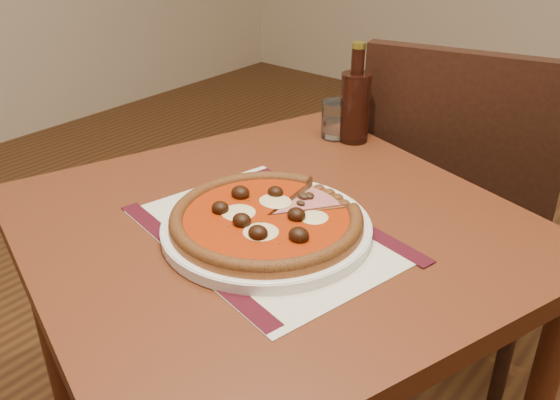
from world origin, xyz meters
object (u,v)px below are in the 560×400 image
object	(u,v)px
water_glass	(337,119)
pizza	(266,218)
chair_far	(457,201)
bottle	(355,104)
table	(273,268)
plate	(267,228)

from	to	relation	value
water_glass	pizza	bearing A→B (deg)	-69.88
chair_far	bottle	xyz separation A→B (m)	(-0.16, -0.25, 0.29)
chair_far	bottle	distance (m)	0.42
table	bottle	bearing A→B (deg)	103.19
pizza	bottle	size ratio (longest dim) A/B	1.44
water_glass	chair_far	bearing A→B (deg)	51.75
pizza	water_glass	world-z (taller)	water_glass
pizza	water_glass	distance (m)	0.45
chair_far	bottle	size ratio (longest dim) A/B	4.33
table	water_glass	distance (m)	0.43
bottle	plate	bearing A→B (deg)	-75.24
chair_far	plate	size ratio (longest dim) A/B	2.76
plate	table	bearing A→B (deg)	118.07
plate	pizza	size ratio (longest dim) A/B	1.09
bottle	table	bearing A→B (deg)	-76.81
bottle	chair_far	bearing A→B (deg)	57.22
water_glass	bottle	xyz separation A→B (m)	(0.04, 0.01, 0.04)
water_glass	bottle	distance (m)	0.06
table	pizza	xyz separation A→B (m)	(0.02, -0.04, 0.13)
water_glass	bottle	bearing A→B (deg)	9.34
pizza	bottle	xyz separation A→B (m)	(-0.11, 0.43, 0.06)
chair_far	bottle	world-z (taller)	bottle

